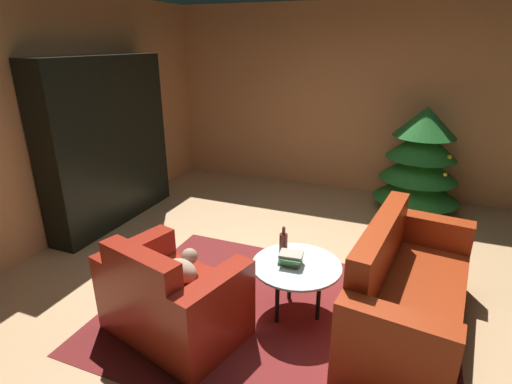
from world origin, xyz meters
TOP-DOWN VIEW (x-y plane):
  - ground_plane at (0.00, 0.00)m, footprint 7.37×7.37m
  - wall_back at (0.00, 3.10)m, footprint 5.77×0.06m
  - wall_left at (-2.86, 0.00)m, footprint 0.06×6.26m
  - area_rug at (-0.05, -0.30)m, footprint 2.83×2.12m
  - bookshelf_unit at (-2.60, 0.92)m, footprint 0.37×1.86m
  - armchair_red at (-0.74, -0.78)m, footprint 1.19×0.95m
  - couch_red at (0.93, -0.04)m, footprint 0.95×1.83m
  - coffee_table at (0.08, -0.19)m, footprint 0.73×0.73m
  - book_stack_on_table at (0.04, -0.21)m, footprint 0.20×0.18m
  - bottle_on_table at (-0.08, -0.06)m, footprint 0.07×0.07m
  - decorated_tree at (0.96, 2.54)m, footprint 1.10×1.10m

SIDE VIEW (x-z plane):
  - ground_plane at x=0.00m, z-range 0.00..0.00m
  - area_rug at x=-0.05m, z-range 0.00..0.01m
  - couch_red at x=0.93m, z-range -0.14..0.76m
  - armchair_red at x=-0.74m, z-range -0.11..0.73m
  - coffee_table at x=0.08m, z-range 0.19..0.66m
  - book_stack_on_table at x=0.04m, z-range 0.47..0.58m
  - bottle_on_table at x=-0.08m, z-range 0.44..0.69m
  - decorated_tree at x=0.96m, z-range 0.00..1.41m
  - bookshelf_unit at x=-2.60m, z-range 0.00..2.02m
  - wall_back at x=0.00m, z-range 0.00..2.71m
  - wall_left at x=-2.86m, z-range 0.00..2.71m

